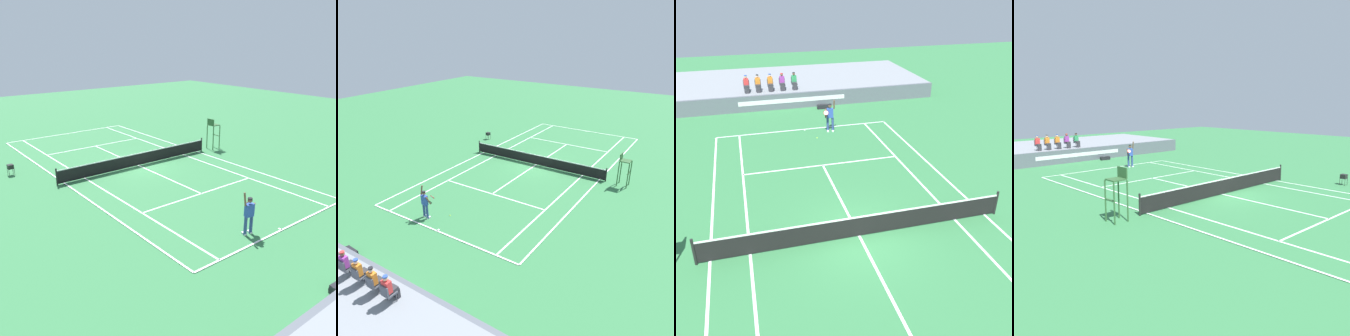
{
  "view_description": "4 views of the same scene",
  "coord_description": "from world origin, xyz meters",
  "views": [
    {
      "loc": [
        13.85,
        20.95,
        8.46
      ],
      "look_at": [
        0.47,
        3.91,
        1.0
      ],
      "focal_mm": 40.48,
      "sensor_mm": 36.0,
      "label": 1
    },
    {
      "loc": [
        -12.27,
        23.52,
        10.82
      ],
      "look_at": [
        0.47,
        3.91,
        1.0
      ],
      "focal_mm": 36.21,
      "sensor_mm": 36.0,
      "label": 2
    },
    {
      "loc": [
        -3.79,
        -11.44,
        9.0
      ],
      "look_at": [
        0.47,
        3.91,
        1.0
      ],
      "focal_mm": 41.18,
      "sensor_mm": 36.0,
      "label": 3
    },
    {
      "loc": [
        -16.53,
        -14.12,
        5.39
      ],
      "look_at": [
        0.47,
        3.91,
        1.0
      ],
      "focal_mm": 41.35,
      "sensor_mm": 36.0,
      "label": 4
    }
  ],
  "objects": [
    {
      "name": "ground_plane",
      "position": [
        0.0,
        0.0,
        0.0
      ],
      "size": [
        80.0,
        80.0,
        0.0
      ],
      "primitive_type": "plane",
      "color": "#337542"
    },
    {
      "name": "court",
      "position": [
        0.0,
        0.0,
        0.01
      ],
      "size": [
        11.08,
        23.88,
        0.03
      ],
      "color": "#337542",
      "rests_on": "ground"
    },
    {
      "name": "net",
      "position": [
        0.0,
        0.0,
        0.52
      ],
      "size": [
        11.98,
        0.1,
        1.07
      ],
      "color": "black",
      "rests_on": "ground"
    },
    {
      "name": "barrier_wall",
      "position": [
        0.0,
        16.6,
        0.58
      ],
      "size": [
        22.72,
        0.25,
        1.16
      ],
      "color": "#565B66",
      "rests_on": "ground"
    },
    {
      "name": "spectator_seated_0",
      "position": [
        -3.22,
        17.6,
        1.77
      ],
      "size": [
        0.44,
        0.6,
        1.27
      ],
      "color": "#474C56",
      "rests_on": "bleacher_platform"
    },
    {
      "name": "spectator_seated_1",
      "position": [
        -2.38,
        17.6,
        1.77
      ],
      "size": [
        0.44,
        0.6,
        1.27
      ],
      "color": "#474C56",
      "rests_on": "bleacher_platform"
    },
    {
      "name": "spectator_seated_2",
      "position": [
        -1.46,
        17.6,
        1.77
      ],
      "size": [
        0.44,
        0.6,
        1.27
      ],
      "color": "#474C56",
      "rests_on": "bleacher_platform"
    },
    {
      "name": "spectator_seated_3",
      "position": [
        -0.57,
        17.6,
        1.77
      ],
      "size": [
        0.44,
        0.6,
        1.27
      ],
      "color": "#474C56",
      "rests_on": "bleacher_platform"
    },
    {
      "name": "tennis_player",
      "position": [
        1.56,
        11.15,
        0.99
      ],
      "size": [
        0.82,
        0.62,
        2.08
      ],
      "color": "navy",
      "rests_on": "ground"
    },
    {
      "name": "tennis_ball",
      "position": [
        0.5,
        10.21,
        0.03
      ],
      "size": [
        0.07,
        0.07,
        0.07
      ],
      "primitive_type": "sphere",
      "color": "#D1E533",
      "rests_on": "ground"
    },
    {
      "name": "umpire_chair",
      "position": [
        -7.15,
        0.0,
        1.56
      ],
      "size": [
        0.77,
        0.77,
        2.44
      ],
      "color": "#2D562D",
      "rests_on": "ground"
    },
    {
      "name": "equipment_bag",
      "position": [
        2.16,
        15.86,
        0.16
      ],
      "size": [
        0.92,
        0.38,
        0.32
      ],
      "color": "black",
      "rests_on": "ground"
    },
    {
      "name": "ball_hopper",
      "position": [
        7.57,
        -3.62,
        0.57
      ],
      "size": [
        0.36,
        0.36,
        0.7
      ],
      "color": "black",
      "rests_on": "ground"
    }
  ]
}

